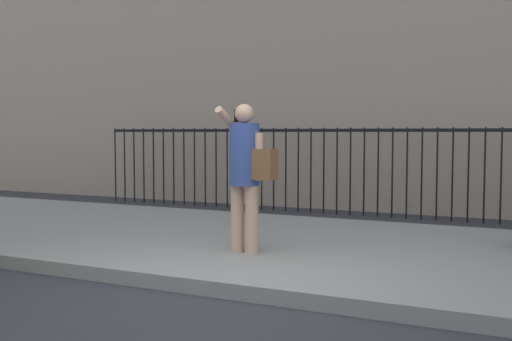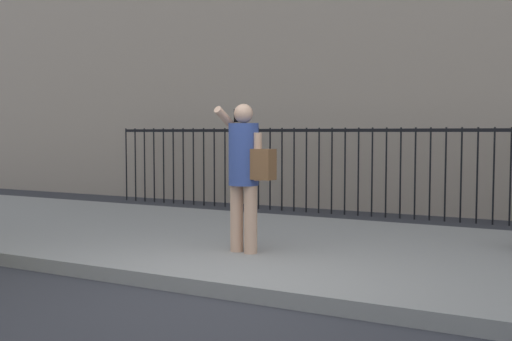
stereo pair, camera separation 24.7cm
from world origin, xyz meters
name	(u,v)px [view 2 (the right image)]	position (x,y,z in m)	size (l,w,h in m)	color
ground_plane	(219,299)	(0.00, 0.00, 0.00)	(60.00, 60.00, 0.00)	#333338
sidewalk	(312,250)	(0.00, 2.20, 0.07)	(28.00, 4.40, 0.15)	gray
iron_fence	(393,160)	(0.00, 5.90, 1.02)	(12.03, 0.04, 1.60)	black
pedestrian_on_phone	(245,167)	(-0.46, 1.33, 1.13)	(0.69, 0.50, 1.68)	tan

